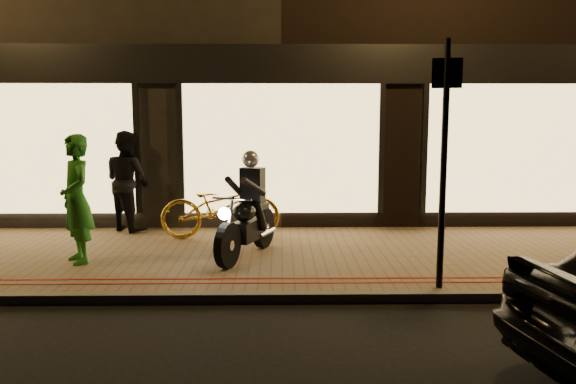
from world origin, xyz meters
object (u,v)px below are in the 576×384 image
object	(u,v)px
motorcycle	(248,216)
sign_post	(444,152)
person_green	(76,199)
bicycle_gold	(221,207)

from	to	relation	value
motorcycle	sign_post	world-z (taller)	sign_post
sign_post	person_green	size ratio (longest dim) A/B	1.62
motorcycle	bicycle_gold	world-z (taller)	motorcycle
sign_post	person_green	bearing A→B (deg)	165.46
bicycle_gold	person_green	bearing A→B (deg)	122.38
motorcycle	person_green	xyz separation A→B (m)	(-2.43, -0.31, 0.31)
bicycle_gold	person_green	xyz separation A→B (m)	(-1.89, -1.63, 0.39)
motorcycle	person_green	size ratio (longest dim) A/B	1.00
person_green	motorcycle	bearing A→B (deg)	61.54
person_green	bicycle_gold	bearing A→B (deg)	95.04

